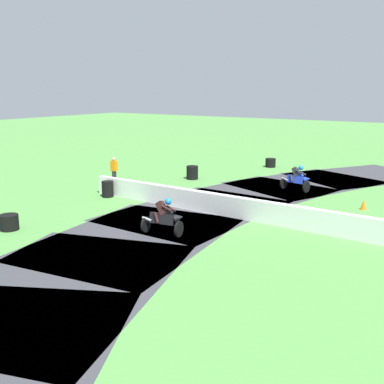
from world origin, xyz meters
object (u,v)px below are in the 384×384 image
Objects in this scene: tire_stack_mid_b at (108,189)px; tire_stack_far at (9,222)px; tire_stack_near at (270,163)px; motorcycle_chase_black at (165,217)px; track_marshal at (114,172)px; tire_stack_mid_a at (192,173)px; traffic_cone at (364,205)px; motorcycle_lead_blue at (297,179)px.

tire_stack_far is at bearing -83.40° from tire_stack_mid_b.
tire_stack_far is (0.72, -6.19, -0.10)m from tire_stack_mid_b.
motorcycle_chase_black is at bearing -79.60° from tire_stack_near.
track_marshal is (-1.50, 2.13, 0.42)m from tire_stack_mid_b.
tire_stack_mid_a is 1.12× the size of tire_stack_far.
tire_stack_mid_b is 2.64m from track_marshal.
track_marshal is at bearing 104.92° from tire_stack_far.
motorcycle_chase_black is 9.42m from traffic_cone.
tire_stack_mid_a is 6.29m from tire_stack_mid_b.
motorcycle_chase_black is 6.87m from tire_stack_mid_b.
track_marshal is (-2.46, -4.09, 0.42)m from tire_stack_mid_a.
track_marshal reaches higher than tire_stack_mid_a.
tire_stack_mid_b is 0.49× the size of track_marshal.
traffic_cone is at bearing 45.22° from tire_stack_far.
track_marshal is (-4.56, -10.65, 0.52)m from tire_stack_near.
motorcycle_chase_black is 2.09× the size of tire_stack_mid_a.
motorcycle_chase_black is 9.28m from track_marshal.
motorcycle_chase_black is at bearing -124.12° from traffic_cone.
tire_stack_mid_b is (-6.02, 3.31, -0.24)m from motorcycle_chase_black.
tire_stack_far is at bearing -117.22° from motorcycle_lead_blue.
tire_stack_near is 0.97× the size of tire_stack_far.
tire_stack_near is 0.87× the size of tire_stack_mid_a.
motorcycle_lead_blue is 2.39× the size of tire_stack_far.
tire_stack_mid_a is at bearing 170.44° from traffic_cone.
tire_stack_mid_b is (-0.96, -6.21, 0.00)m from tire_stack_mid_a.
tire_stack_near is at bearing 82.95° from tire_stack_far.
track_marshal is at bearing -113.17° from tire_stack_near.
tire_stack_near is 11.70m from traffic_cone.
motorcycle_lead_blue is at bearing 27.22° from track_marshal.
tire_stack_mid_a is at bearing -175.92° from motorcycle_lead_blue.
tire_stack_far reaches higher than traffic_cone.
motorcycle_chase_black is at bearing -28.84° from tire_stack_mid_b.
tire_stack_mid_a is 4.79m from track_marshal.
motorcycle_lead_blue is 2.14× the size of tire_stack_mid_a.
track_marshal reaches higher than tire_stack_far.
tire_stack_far is 1.63× the size of traffic_cone.
tire_stack_far is at bearing -91.14° from tire_stack_mid_a.
motorcycle_lead_blue reaches higher than tire_stack_mid_b.
tire_stack_far is (-5.30, -2.87, -0.34)m from motorcycle_chase_black.
tire_stack_mid_a is at bearing -107.72° from tire_stack_near.
motorcycle_chase_black reaches higher than tire_stack_mid_b.
tire_stack_mid_a is (-2.10, -6.57, 0.10)m from tire_stack_near.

